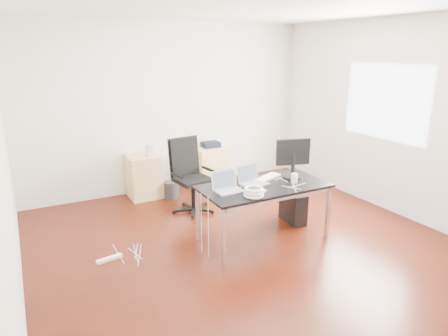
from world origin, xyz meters
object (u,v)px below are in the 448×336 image
filing_cabinet_right (209,167)px  desk (264,189)px  filing_cabinet_left (144,176)px  pc_tower (293,207)px  office_chair (190,172)px

filing_cabinet_right → desk: bearing=-98.0°
desk → filing_cabinet_left: bearing=111.5°
filing_cabinet_right → pc_tower: 2.00m
filing_cabinet_left → pc_tower: size_ratio=1.56×
filing_cabinet_left → filing_cabinet_right: bearing=0.0°
office_chair → filing_cabinet_left: 1.02m
desk → pc_tower: bearing=21.0°
pc_tower → filing_cabinet_right: bearing=106.3°
filing_cabinet_left → filing_cabinet_right: (1.18, 0.00, 0.00)m
pc_tower → desk: bearing=-153.2°
desk → pc_tower: size_ratio=3.56×
filing_cabinet_left → filing_cabinet_right: same height
office_chair → filing_cabinet_right: size_ratio=1.54×
office_chair → filing_cabinet_left: bearing=108.5°
filing_cabinet_right → pc_tower: filing_cabinet_right is taller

